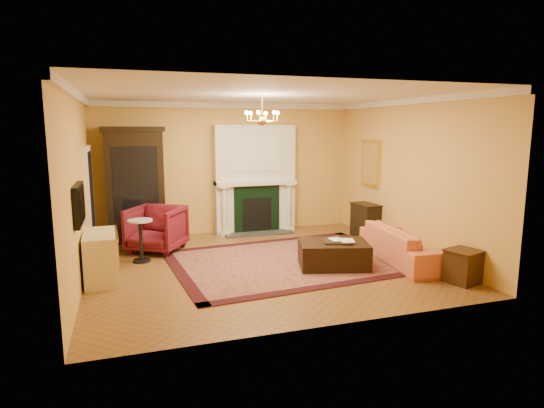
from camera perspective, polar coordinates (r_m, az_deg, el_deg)
name	(u,v)px	position (r m, az deg, el deg)	size (l,w,h in m)	color
floor	(263,264)	(8.30, -1.17, -7.59)	(6.00, 5.50, 0.02)	brown
ceiling	(262,94)	(7.96, -1.25, 13.67)	(6.00, 5.50, 0.02)	silver
wall_back	(228,169)	(10.65, -5.55, 4.45)	(6.00, 0.02, 3.00)	#D99B4E
wall_front	(330,208)	(5.44, 7.30, -0.45)	(6.00, 0.02, 3.00)	#D99B4E
wall_left	(77,189)	(7.68, -23.23, 1.76)	(0.02, 5.50, 3.00)	#D99B4E
wall_right	(409,176)	(9.32, 16.82, 3.36)	(0.02, 5.50, 3.00)	#D99B4E
fireplace	(255,182)	(10.65, -2.15, 2.83)	(1.90, 0.70, 2.50)	silver
crown_molding	(248,101)	(8.87, -3.09, 12.78)	(6.00, 5.50, 0.12)	silver
doorway	(90,201)	(9.42, -21.85, 0.36)	(0.08, 1.05, 2.10)	silver
tv_panel	(79,204)	(7.10, -23.05, -0.02)	(0.09, 0.95, 0.58)	black
gilt_mirror	(371,163)	(10.46, 12.28, 5.01)	(0.06, 0.76, 1.05)	gold
chandelier	(262,118)	(7.94, -1.24, 10.78)	(0.63, 0.55, 0.53)	gold
oriental_rug	(289,261)	(8.47, 2.13, -7.13)	(4.20, 3.15, 0.02)	#440E15
china_cabinet	(136,187)	(10.16, -16.75, 2.02)	(1.18, 0.54, 2.36)	black
wingback_armchair	(156,227)	(9.31, -14.32, -2.78)	(0.97, 0.91, 1.00)	maroon
pedestal_table	(141,237)	(8.65, -16.14, -4.05)	(0.44, 0.44, 0.79)	black
commode	(101,257)	(7.81, -20.68, -6.24)	(0.50, 1.06, 0.79)	beige
coral_sofa	(405,239)	(8.68, 16.37, -4.24)	(2.18, 0.64, 0.85)	#C5613E
end_table	(463,267)	(7.86, 22.82, -7.32)	(0.44, 0.44, 0.51)	#331A0E
console_table	(365,221)	(10.38, 11.64, -2.14)	(0.38, 0.66, 0.74)	black
leather_ottoman	(333,254)	(8.13, 7.71, -6.24)	(1.18, 0.86, 0.44)	black
ottoman_tray	(337,242)	(8.03, 8.12, -4.72)	(0.43, 0.34, 0.03)	black
book_a	(331,233)	(7.99, 7.44, -3.69)	(0.20, 0.03, 0.27)	gray
book_b	(341,233)	(7.97, 8.63, -3.58)	(0.23, 0.02, 0.31)	gray
topiary_left	(227,170)	(10.41, -5.61, 4.25)	(0.17, 0.17, 0.46)	gray
topiary_right	(281,169)	(10.77, 1.19, 4.42)	(0.17, 0.17, 0.45)	gray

